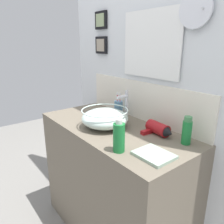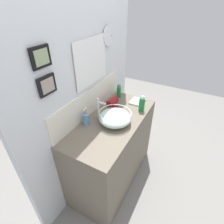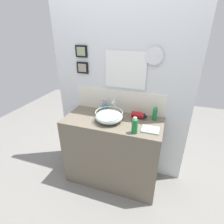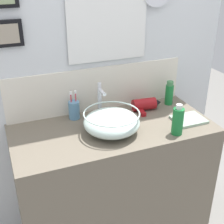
{
  "view_description": "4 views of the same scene",
  "coord_description": "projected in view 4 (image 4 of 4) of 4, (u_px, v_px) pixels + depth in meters",
  "views": [
    {
      "loc": [
        1.08,
        -0.84,
        1.42
      ],
      "look_at": [
        -0.01,
        0.0,
        0.99
      ],
      "focal_mm": 35.0,
      "sensor_mm": 36.0,
      "label": 1
    },
    {
      "loc": [
        -1.23,
        -0.66,
        1.92
      ],
      "look_at": [
        -0.01,
        0.0,
        0.99
      ],
      "focal_mm": 28.0,
      "sensor_mm": 36.0,
      "label": 2
    },
    {
      "loc": [
        0.57,
        -1.69,
        1.84
      ],
      "look_at": [
        -0.01,
        0.0,
        0.99
      ],
      "focal_mm": 28.0,
      "sensor_mm": 36.0,
      "label": 3
    },
    {
      "loc": [
        -0.58,
        -1.43,
        1.76
      ],
      "look_at": [
        -0.01,
        0.0,
        0.99
      ],
      "focal_mm": 50.0,
      "sensor_mm": 36.0,
      "label": 4
    }
  ],
  "objects": [
    {
      "name": "vanity_counter",
      "position": [
        113.0,
        188.0,
        1.97
      ],
      "size": [
        1.15,
        0.53,
        0.89
      ],
      "primitive_type": "cube",
      "color": "#6B6051",
      "rests_on": "ground"
    },
    {
      "name": "soap_dispenser",
      "position": [
        169.0,
        93.0,
        2.02
      ],
      "size": [
        0.05,
        0.05,
        0.16
      ],
      "color": "#197233",
      "rests_on": "vanity_counter"
    },
    {
      "name": "hand_towel",
      "position": [
        189.0,
        119.0,
        1.84
      ],
      "size": [
        0.18,
        0.15,
        0.02
      ],
      "primitive_type": "cube",
      "color": "#99B29E",
      "rests_on": "vanity_counter"
    },
    {
      "name": "faucet",
      "position": [
        100.0,
        99.0,
        1.82
      ],
      "size": [
        0.02,
        0.1,
        0.22
      ],
      "color": "silver",
      "rests_on": "vanity_counter"
    },
    {
      "name": "lotion_bottle",
      "position": [
        178.0,
        121.0,
        1.68
      ],
      "size": [
        0.06,
        0.06,
        0.18
      ],
      "color": "#197233",
      "rests_on": "vanity_counter"
    },
    {
      "name": "back_panel",
      "position": [
        95.0,
        55.0,
        1.86
      ],
      "size": [
        1.71,
        0.1,
        2.47
      ],
      "color": "silver",
      "rests_on": "ground"
    },
    {
      "name": "toothbrush_cup",
      "position": [
        74.0,
        110.0,
        1.85
      ],
      "size": [
        0.06,
        0.06,
        0.18
      ],
      "color": "#598CB2",
      "rests_on": "vanity_counter"
    },
    {
      "name": "hair_drier",
      "position": [
        146.0,
        104.0,
        1.96
      ],
      "size": [
        0.19,
        0.14,
        0.07
      ],
      "color": "maroon",
      "rests_on": "vanity_counter"
    },
    {
      "name": "glass_bowl_sink",
      "position": [
        112.0,
        122.0,
        1.7
      ],
      "size": [
        0.31,
        0.31,
        0.12
      ],
      "color": "silver",
      "rests_on": "vanity_counter"
    }
  ]
}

